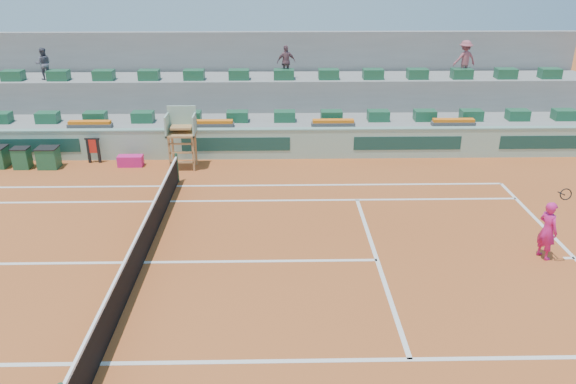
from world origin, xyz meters
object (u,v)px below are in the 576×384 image
umpire_chair (182,129)px  tennis_player (548,230)px  drink_cooler_a (48,158)px  player_bag (131,161)px

umpire_chair → tennis_player: umpire_chair is taller
drink_cooler_a → tennis_player: tennis_player is taller
player_bag → tennis_player: (13.16, -7.56, 0.63)m
umpire_chair → drink_cooler_a: size_ratio=2.86×
umpire_chair → tennis_player: (11.02, -7.42, -0.70)m
drink_cooler_a → tennis_player: 17.93m
umpire_chair → player_bag: bearing=176.1°
tennis_player → umpire_chair: bearing=146.1°
player_bag → umpire_chair: bearing=-3.9°
drink_cooler_a → tennis_player: (16.31, -7.44, 0.42)m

